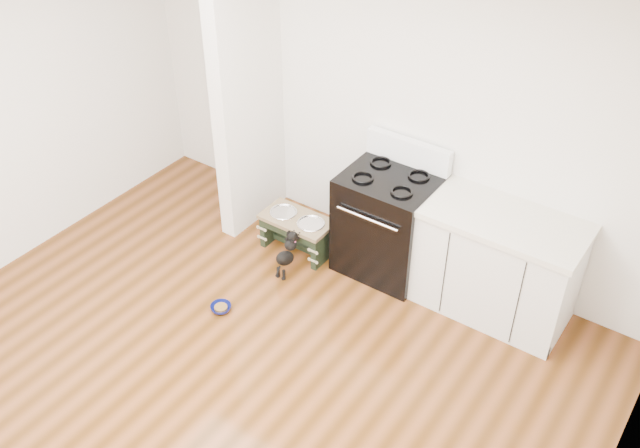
{
  "coord_description": "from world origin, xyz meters",
  "views": [
    {
      "loc": [
        2.54,
        -2.14,
        4.06
      ],
      "look_at": [
        -0.09,
        1.64,
        0.62
      ],
      "focal_mm": 40.0,
      "sensor_mm": 36.0,
      "label": 1
    }
  ],
  "objects": [
    {
      "name": "partition_wall",
      "position": [
        -1.18,
        2.1,
        1.35
      ],
      "size": [
        0.15,
        0.8,
        2.7
      ],
      "primitive_type": "cube",
      "color": "silver",
      "rests_on": "ground"
    },
    {
      "name": "puppy",
      "position": [
        -0.4,
        1.59,
        0.21
      ],
      "size": [
        0.11,
        0.33,
        0.39
      ],
      "color": "black",
      "rests_on": "ground"
    },
    {
      "name": "dog_feeder",
      "position": [
        -0.51,
        1.89,
        0.25
      ],
      "size": [
        0.64,
        0.34,
        0.37
      ],
      "color": "black",
      "rests_on": "ground"
    },
    {
      "name": "ground",
      "position": [
        0.0,
        0.0,
        0.0
      ],
      "size": [
        5.0,
        5.0,
        0.0
      ],
      "primitive_type": "plane",
      "color": "#48280D",
      "rests_on": "ground"
    },
    {
      "name": "floor_bowl",
      "position": [
        -0.55,
        0.89,
        0.03
      ],
      "size": [
        0.21,
        0.21,
        0.05
      ],
      "rotation": [
        0.0,
        0.0,
        -0.23
      ],
      "color": "#0C1257",
      "rests_on": "ground"
    },
    {
      "name": "cabinet_run",
      "position": [
        1.23,
        2.18,
        0.45
      ],
      "size": [
        1.24,
        0.64,
        0.91
      ],
      "color": "silver",
      "rests_on": "ground"
    },
    {
      "name": "oven_range",
      "position": [
        0.25,
        2.16,
        0.48
      ],
      "size": [
        0.76,
        0.69,
        1.14
      ],
      "color": "black",
      "rests_on": "ground"
    },
    {
      "name": "room_shell",
      "position": [
        0.0,
        0.0,
        1.62
      ],
      "size": [
        5.0,
        5.0,
        5.0
      ],
      "color": "silver",
      "rests_on": "ground"
    }
  ]
}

